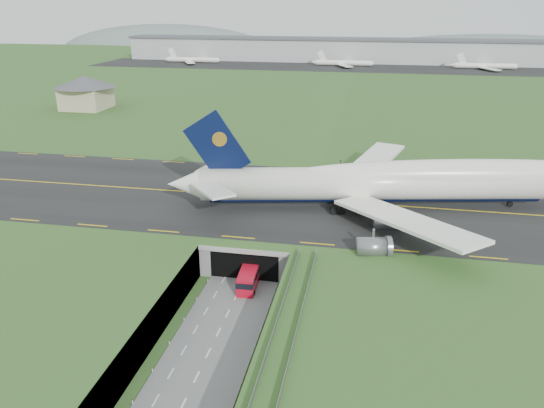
# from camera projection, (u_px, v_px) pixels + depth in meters

# --- Properties ---
(ground) EXTENTS (900.00, 900.00, 0.00)m
(ground) POSITION_uv_depth(u_px,v_px,m) (233.00, 304.00, 84.47)
(ground) COLOR #325321
(ground) RESTS_ON ground
(airfield_deck) EXTENTS (800.00, 800.00, 6.00)m
(airfield_deck) POSITION_uv_depth(u_px,v_px,m) (232.00, 288.00, 83.39)
(airfield_deck) COLOR gray
(airfield_deck) RESTS_ON ground
(trench_road) EXTENTS (12.00, 75.00, 0.20)m
(trench_road) POSITION_uv_depth(u_px,v_px,m) (219.00, 331.00, 77.57)
(trench_road) COLOR slate
(trench_road) RESTS_ON ground
(taxiway) EXTENTS (800.00, 44.00, 0.18)m
(taxiway) POSITION_uv_depth(u_px,v_px,m) (272.00, 198.00, 112.50)
(taxiway) COLOR black
(taxiway) RESTS_ON airfield_deck
(tunnel_portal) EXTENTS (17.00, 22.30, 6.00)m
(tunnel_portal) POSITION_uv_depth(u_px,v_px,m) (255.00, 242.00, 98.58)
(tunnel_portal) COLOR gray
(tunnel_portal) RESTS_ON ground
(guideway) EXTENTS (3.00, 53.00, 7.05)m
(guideway) POSITION_uv_depth(u_px,v_px,m) (280.00, 360.00, 63.11)
(guideway) COLOR #A8A8A3
(guideway) RESTS_ON ground
(jumbo_jet) EXTENTS (97.39, 61.34, 20.71)m
(jumbo_jet) POSITION_uv_depth(u_px,v_px,m) (410.00, 182.00, 105.27)
(jumbo_jet) COLOR white
(jumbo_jet) RESTS_ON ground
(shuttle_tram) EXTENTS (3.31, 7.80, 3.12)m
(shuttle_tram) POSITION_uv_depth(u_px,v_px,m) (248.00, 279.00, 88.79)
(shuttle_tram) COLOR #B30B1F
(shuttle_tram) RESTS_ON ground
(service_building) EXTENTS (23.05, 23.05, 12.48)m
(service_building) POSITION_uv_depth(u_px,v_px,m) (85.00, 89.00, 201.94)
(service_building) COLOR tan
(service_building) RESTS_ON ground
(cargo_terminal) EXTENTS (320.00, 67.00, 15.60)m
(cargo_terminal) POSITION_uv_depth(u_px,v_px,m) (347.00, 50.00, 353.67)
(cargo_terminal) COLOR #B2B2B2
(cargo_terminal) RESTS_ON ground
(distant_hills) EXTENTS (700.00, 91.00, 60.00)m
(distant_hills) POSITION_uv_depth(u_px,v_px,m) (428.00, 59.00, 468.35)
(distant_hills) COLOR slate
(distant_hills) RESTS_ON ground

